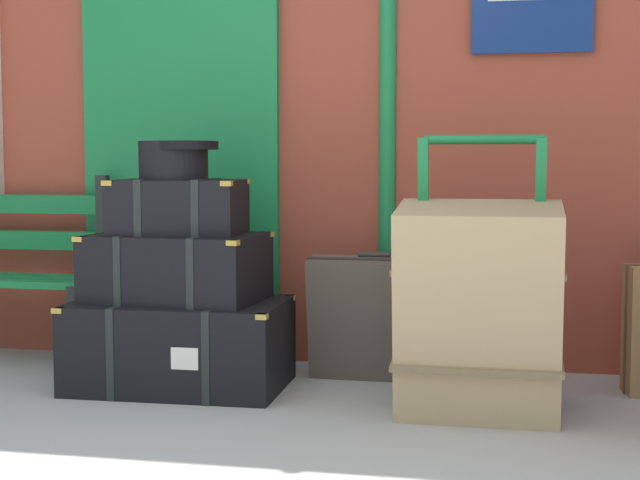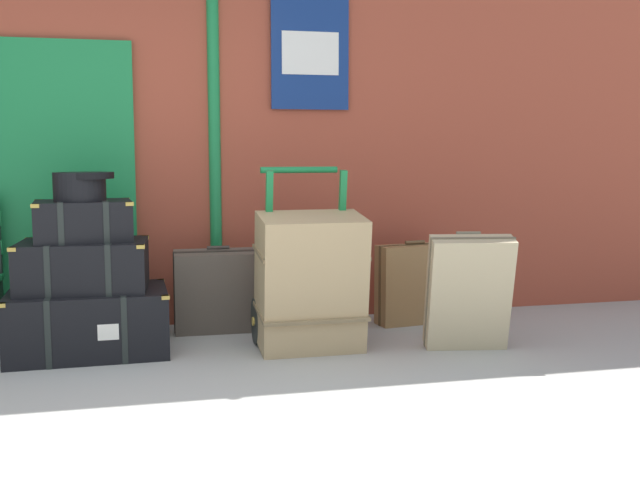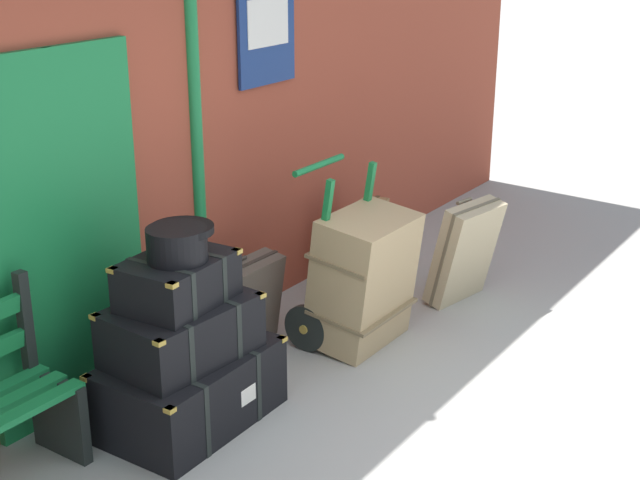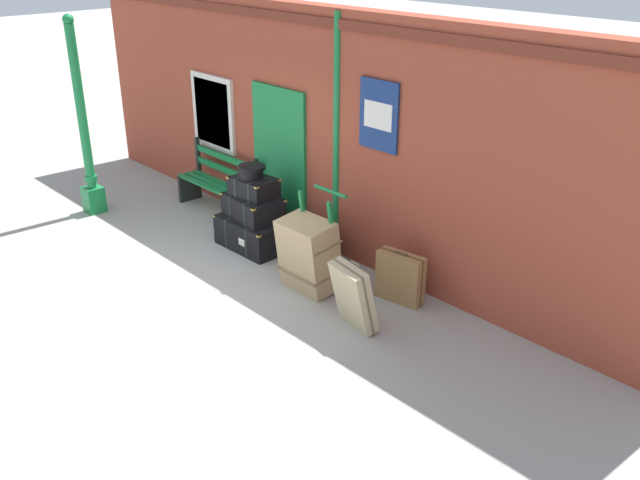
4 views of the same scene
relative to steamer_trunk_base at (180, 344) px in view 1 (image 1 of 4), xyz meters
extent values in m
cube|color=#9E422D|center=(0.34, 0.85, 1.39)|extent=(10.40, 0.30, 3.20)
cube|color=#197A3D|center=(-0.23, 0.68, 0.84)|extent=(1.10, 0.05, 2.10)
cube|color=#0F4924|center=(-0.23, 0.67, 0.84)|extent=(0.06, 0.02, 2.10)
cylinder|color=#197A3D|center=(0.90, 0.70, 1.39)|extent=(0.09, 0.09, 3.14)
cube|color=black|center=(-0.63, 0.35, 0.01)|extent=(0.06, 0.40, 0.45)
cube|color=black|center=(-0.63, 0.55, 0.52)|extent=(0.06, 0.06, 0.56)
cube|color=black|center=(0.00, 0.00, 0.00)|extent=(1.01, 0.66, 0.42)
cube|color=black|center=(-0.22, 0.00, 0.00)|extent=(0.05, 0.65, 0.43)
cube|color=black|center=(0.22, 0.00, 0.00)|extent=(0.05, 0.65, 0.43)
cube|color=#B79338|center=(-0.47, -0.31, 0.20)|extent=(0.05, 0.05, 0.02)
cube|color=#B79338|center=(0.49, -0.29, 0.20)|extent=(0.05, 0.05, 0.02)
cube|color=#B79338|center=(-0.49, 0.29, 0.20)|extent=(0.05, 0.05, 0.02)
cube|color=#B79338|center=(0.47, 0.31, 0.20)|extent=(0.05, 0.05, 0.02)
cube|color=silver|center=(0.02, -0.31, 0.00)|extent=(0.36, 0.01, 0.10)
cube|color=black|center=(-0.02, 0.02, 0.37)|extent=(0.83, 0.59, 0.32)
cube|color=black|center=(-0.20, 0.03, 0.37)|extent=(0.07, 0.55, 0.33)
cube|color=black|center=(0.16, 0.01, 0.37)|extent=(0.07, 0.55, 0.33)
cube|color=#B79338|center=(-0.41, -0.20, 0.52)|extent=(0.05, 0.05, 0.02)
cube|color=#B79338|center=(0.34, -0.25, 0.52)|extent=(0.05, 0.05, 0.02)
cube|color=#B79338|center=(-0.38, 0.30, 0.52)|extent=(0.05, 0.05, 0.02)
cube|color=#B79338|center=(0.38, 0.25, 0.52)|extent=(0.05, 0.05, 0.02)
cube|color=black|center=(-0.01, 0.04, 0.66)|extent=(0.63, 0.48, 0.26)
cube|color=black|center=(-0.15, 0.03, 0.66)|extent=(0.07, 0.45, 0.27)
cube|color=black|center=(0.12, 0.05, 0.66)|extent=(0.07, 0.45, 0.27)
cube|color=#B79338|center=(-0.28, -0.18, 0.78)|extent=(0.05, 0.05, 0.02)
cube|color=#B79338|center=(0.28, -0.14, 0.78)|extent=(0.05, 0.05, 0.02)
cube|color=#B79338|center=(-0.31, 0.22, 0.78)|extent=(0.05, 0.05, 0.02)
cube|color=#B79338|center=(0.25, 0.26, 0.78)|extent=(0.05, 0.05, 0.02)
cylinder|color=black|center=(-0.03, 0.01, 0.88)|extent=(0.33, 0.33, 0.18)
cylinder|color=black|center=(0.02, 0.01, 0.95)|extent=(0.34, 0.34, 0.04)
cube|color=black|center=(1.43, -0.28, -0.20)|extent=(0.56, 0.28, 0.03)
cube|color=#197A3D|center=(1.18, -0.08, 0.39)|extent=(0.04, 0.22, 1.19)
cube|color=#197A3D|center=(1.68, -0.08, 0.39)|extent=(0.04, 0.22, 1.19)
cylinder|color=#197A3D|center=(1.43, 0.10, 0.98)|extent=(0.54, 0.04, 0.04)
cylinder|color=black|center=(1.11, -0.02, -0.05)|extent=(0.04, 0.32, 0.32)
cylinder|color=#B79338|center=(1.11, -0.02, -0.05)|extent=(0.07, 0.06, 0.06)
cylinder|color=black|center=(1.75, -0.02, -0.05)|extent=(0.04, 0.32, 0.32)
cylinder|color=#B79338|center=(1.75, -0.02, -0.05)|extent=(0.07, 0.06, 0.06)
cube|color=tan|center=(1.43, -0.26, 0.25)|extent=(0.68, 0.54, 0.93)
cube|color=olive|center=(1.43, -0.26, 0.06)|extent=(0.70, 0.46, 0.08)
cube|color=olive|center=(1.43, -0.26, 0.45)|extent=(0.70, 0.46, 0.08)
cube|color=#51473D|center=(0.89, 0.35, 0.10)|extent=(0.64, 0.28, 0.62)
cylinder|color=#302A24|center=(0.89, 0.37, 0.42)|extent=(0.16, 0.03, 0.03)
cube|color=#2C2721|center=(0.89, 0.35, 0.10)|extent=(0.65, 0.13, 0.61)
camera|label=1|loc=(1.59, -4.37, 0.89)|focal=54.45mm
camera|label=2|loc=(0.35, -5.08, 1.13)|focal=42.78mm
camera|label=3|loc=(-3.32, -3.21, 2.56)|focal=51.09mm
camera|label=4|loc=(7.08, -5.28, 3.88)|focal=38.96mm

